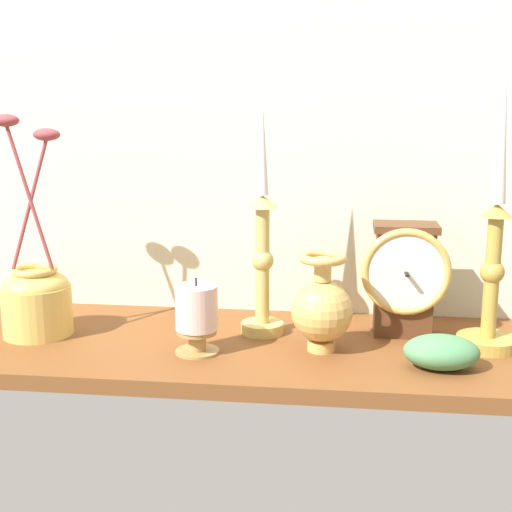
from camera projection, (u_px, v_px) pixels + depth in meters
ground_plane at (254, 349)px, 112.87cm from camera, size 100.00×36.00×2.40cm
back_wall at (268, 130)px, 123.59cm from camera, size 120.00×2.00×65.00cm
mantel_clock at (404, 277)px, 113.83cm from camera, size 14.05×9.70×18.38cm
candlestick_tall_left at (263, 255)px, 114.06cm from camera, size 7.05×7.05×37.82cm
candlestick_tall_center at (493, 262)px, 106.88cm from camera, size 9.37×9.37×41.94cm
brass_vase_bulbous at (322, 307)px, 107.18cm from camera, size 9.44×9.44×15.22cm
brass_vase_jar at (36, 295)px, 114.88cm from camera, size 11.25×11.25×35.56cm
pillar_candle_front at (197, 316)px, 106.48cm from camera, size 6.69×6.69×11.72cm
ivy_sprig at (441, 352)px, 100.80cm from camera, size 10.82×7.57×4.96cm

